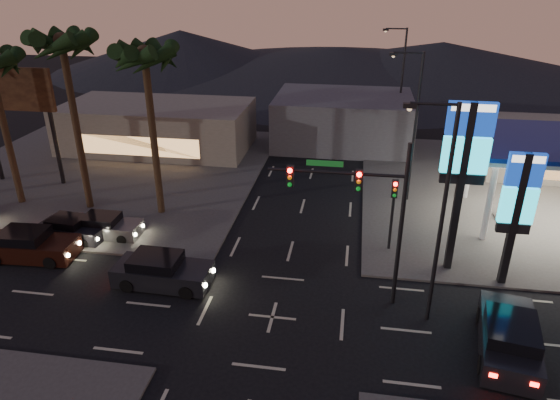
% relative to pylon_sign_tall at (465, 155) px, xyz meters
% --- Properties ---
extents(ground, '(140.00, 140.00, 0.00)m').
position_rel_pylon_sign_tall_xyz_m(ground, '(-8.50, -5.50, -6.39)').
color(ground, black).
rests_on(ground, ground).
extents(corner_lot_ne, '(24.00, 24.00, 0.12)m').
position_rel_pylon_sign_tall_xyz_m(corner_lot_ne, '(7.50, 10.50, -6.33)').
color(corner_lot_ne, '#47443F').
rests_on(corner_lot_ne, ground).
extents(corner_lot_nw, '(24.00, 24.00, 0.12)m').
position_rel_pylon_sign_tall_xyz_m(corner_lot_nw, '(-24.50, 10.50, -6.33)').
color(corner_lot_nw, '#47443F').
rests_on(corner_lot_nw, ground).
extents(convenience_store, '(10.00, 6.00, 4.00)m').
position_rel_pylon_sign_tall_xyz_m(convenience_store, '(9.50, 15.50, -4.39)').
color(convenience_store, '#726B5B').
rests_on(convenience_store, ground).
extents(pylon_sign_tall, '(2.20, 0.35, 9.00)m').
position_rel_pylon_sign_tall_xyz_m(pylon_sign_tall, '(0.00, 0.00, 0.00)').
color(pylon_sign_tall, black).
rests_on(pylon_sign_tall, ground).
extents(pylon_sign_short, '(1.60, 0.35, 7.00)m').
position_rel_pylon_sign_tall_xyz_m(pylon_sign_short, '(2.50, -1.00, -1.74)').
color(pylon_sign_short, black).
rests_on(pylon_sign_short, ground).
extents(traffic_signal_mast, '(6.10, 0.39, 8.00)m').
position_rel_pylon_sign_tall_xyz_m(traffic_signal_mast, '(-4.74, -3.51, -1.17)').
color(traffic_signal_mast, black).
rests_on(traffic_signal_mast, ground).
extents(pedestal_signal, '(0.32, 0.39, 4.30)m').
position_rel_pylon_sign_tall_xyz_m(pedestal_signal, '(-3.00, 1.48, -3.47)').
color(pedestal_signal, black).
rests_on(pedestal_signal, ground).
extents(streetlight_near, '(2.14, 0.25, 10.00)m').
position_rel_pylon_sign_tall_xyz_m(streetlight_near, '(-1.71, -4.50, -0.68)').
color(streetlight_near, black).
rests_on(streetlight_near, ground).
extents(streetlight_mid, '(2.14, 0.25, 10.00)m').
position_rel_pylon_sign_tall_xyz_m(streetlight_mid, '(-1.71, 8.50, -0.68)').
color(streetlight_mid, black).
rests_on(streetlight_mid, ground).
extents(streetlight_far, '(2.14, 0.25, 10.00)m').
position_rel_pylon_sign_tall_xyz_m(streetlight_far, '(-1.71, 22.50, -0.68)').
color(streetlight_far, black).
rests_on(streetlight_far, ground).
extents(palm_a, '(4.41, 4.41, 10.86)m').
position_rel_pylon_sign_tall_xyz_m(palm_a, '(-17.50, 4.00, 3.03)').
color(palm_a, black).
rests_on(palm_a, ground).
extents(palm_b, '(4.41, 4.41, 11.46)m').
position_rel_pylon_sign_tall_xyz_m(palm_b, '(-22.50, 4.00, 3.58)').
color(palm_b, black).
rests_on(palm_b, ground).
extents(billboard, '(6.00, 0.30, 8.50)m').
position_rel_pylon_sign_tall_xyz_m(billboard, '(-29.00, 7.50, -0.06)').
color(billboard, black).
rests_on(billboard, ground).
extents(building_far_west, '(16.00, 8.00, 4.00)m').
position_rel_pylon_sign_tall_xyz_m(building_far_west, '(-22.50, 16.50, -4.39)').
color(building_far_west, '#726B5B').
rests_on(building_far_west, ground).
extents(building_far_mid, '(12.00, 9.00, 4.40)m').
position_rel_pylon_sign_tall_xyz_m(building_far_mid, '(-6.50, 20.50, -4.19)').
color(building_far_mid, '#4C4C51').
rests_on(building_far_mid, ground).
extents(hill_left, '(40.00, 40.00, 6.00)m').
position_rel_pylon_sign_tall_xyz_m(hill_left, '(-33.50, 54.50, -3.39)').
color(hill_left, black).
rests_on(hill_left, ground).
extents(hill_right, '(50.00, 50.00, 5.00)m').
position_rel_pylon_sign_tall_xyz_m(hill_right, '(6.50, 54.50, -3.89)').
color(hill_right, black).
rests_on(hill_right, ground).
extents(hill_center, '(60.00, 60.00, 4.00)m').
position_rel_pylon_sign_tall_xyz_m(hill_center, '(-8.50, 54.50, -4.39)').
color(hill_center, black).
rests_on(hill_center, ground).
extents(car_lane_a_front, '(5.02, 2.23, 1.62)m').
position_rel_pylon_sign_tall_xyz_m(car_lane_a_front, '(-14.44, -3.74, -5.64)').
color(car_lane_a_front, black).
rests_on(car_lane_a_front, ground).
extents(car_lane_a_mid, '(5.10, 2.34, 1.63)m').
position_rel_pylon_sign_tall_xyz_m(car_lane_a_mid, '(-22.54, -2.41, -5.64)').
color(car_lane_a_mid, black).
rests_on(car_lane_a_mid, ground).
extents(car_lane_b_front, '(4.17, 1.78, 1.35)m').
position_rel_pylon_sign_tall_xyz_m(car_lane_b_front, '(-19.60, 0.55, -5.77)').
color(car_lane_b_front, '#4F4F52').
rests_on(car_lane_b_front, ground).
extents(car_lane_b_mid, '(4.28, 2.11, 1.35)m').
position_rel_pylon_sign_tall_xyz_m(car_lane_b_mid, '(-21.43, -0.07, -5.77)').
color(car_lane_b_mid, black).
rests_on(car_lane_b_mid, ground).
extents(suv_station, '(2.99, 5.41, 1.71)m').
position_rel_pylon_sign_tall_xyz_m(suv_station, '(1.49, -6.28, -5.60)').
color(suv_station, black).
rests_on(suv_station, ground).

